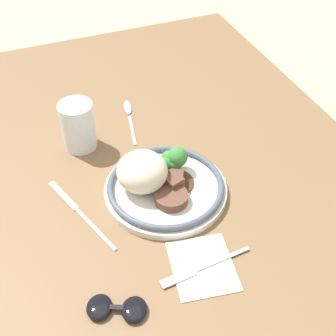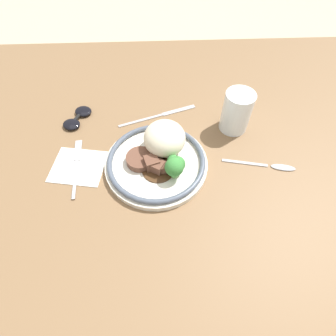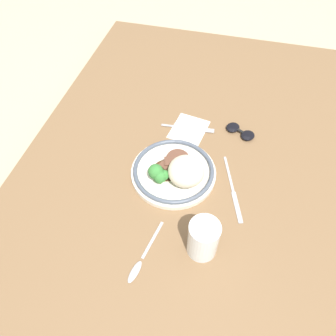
# 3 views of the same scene
# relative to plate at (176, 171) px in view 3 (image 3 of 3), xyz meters

# --- Properties ---
(ground_plane) EXTENTS (8.00, 8.00, 0.00)m
(ground_plane) POSITION_rel_plate_xyz_m (-0.05, 0.04, -0.06)
(ground_plane) COLOR tan
(dining_table) EXTENTS (1.45, 1.00, 0.04)m
(dining_table) POSITION_rel_plate_xyz_m (-0.05, 0.04, -0.04)
(dining_table) COLOR brown
(dining_table) RESTS_ON ground
(napkin) EXTENTS (0.14, 0.12, 0.00)m
(napkin) POSITION_rel_plate_xyz_m (-0.19, -0.00, -0.03)
(napkin) COLOR white
(napkin) RESTS_ON dining_table
(plate) EXTENTS (0.24, 0.24, 0.09)m
(plate) POSITION_rel_plate_xyz_m (0.00, 0.00, 0.00)
(plate) COLOR silver
(plate) RESTS_ON dining_table
(juice_glass) EXTENTS (0.07, 0.07, 0.11)m
(juice_glass) POSITION_rel_plate_xyz_m (0.19, 0.11, 0.02)
(juice_glass) COLOR #F4AD19
(juice_glass) RESTS_ON dining_table
(fork) EXTENTS (0.02, 0.17, 0.00)m
(fork) POSITION_rel_plate_xyz_m (-0.20, 0.01, -0.02)
(fork) COLOR #ADADB2
(fork) RESTS_ON napkin
(knife) EXTENTS (0.21, 0.08, 0.00)m
(knife) POSITION_rel_plate_xyz_m (0.01, 0.16, -0.03)
(knife) COLOR #ADADB2
(knife) RESTS_ON dining_table
(spoon) EXTENTS (0.17, 0.05, 0.01)m
(spoon) POSITION_rel_plate_xyz_m (0.27, -0.02, -0.03)
(spoon) COLOR #ADADB2
(spoon) RESTS_ON dining_table
(sunglasses) EXTENTS (0.08, 0.10, 0.01)m
(sunglasses) POSITION_rel_plate_xyz_m (-0.22, 0.15, -0.02)
(sunglasses) COLOR black
(sunglasses) RESTS_ON dining_table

